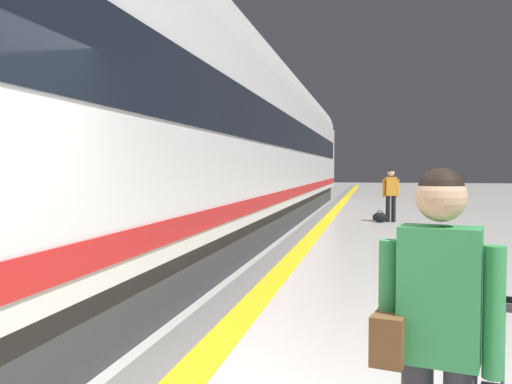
# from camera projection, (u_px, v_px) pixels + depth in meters

# --- Properties ---
(safety_line_strip) EXTENTS (0.36, 80.00, 0.01)m
(safety_line_strip) POSITION_uv_depth(u_px,v_px,m) (310.00, 239.00, 12.49)
(safety_line_strip) COLOR yellow
(safety_line_strip) RESTS_ON ground
(tactile_edge_band) EXTENTS (0.55, 80.00, 0.01)m
(tactile_edge_band) POSITION_uv_depth(u_px,v_px,m) (297.00, 239.00, 12.55)
(tactile_edge_band) COLOR slate
(tactile_edge_band) RESTS_ON ground
(high_speed_train) EXTENTS (2.94, 36.46, 4.97)m
(high_speed_train) POSITION_uv_depth(u_px,v_px,m) (213.00, 128.00, 11.94)
(high_speed_train) COLOR #38383D
(high_speed_train) RESTS_ON ground
(traveller_foreground) EXTENTS (0.54, 0.29, 1.63)m
(traveller_foreground) POSITION_uv_depth(u_px,v_px,m) (435.00, 330.00, 2.31)
(traveller_foreground) COLOR #383842
(traveller_foreground) RESTS_ON ground
(passenger_near) EXTENTS (0.49, 0.26, 1.60)m
(passenger_near) POSITION_uv_depth(u_px,v_px,m) (391.00, 191.00, 16.49)
(passenger_near) COLOR black
(passenger_near) RESTS_ON ground
(duffel_bag_near) EXTENTS (0.44, 0.26, 0.36)m
(duffel_bag_near) POSITION_uv_depth(u_px,v_px,m) (380.00, 217.00, 16.39)
(duffel_bag_near) COLOR black
(duffel_bag_near) RESTS_ON ground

